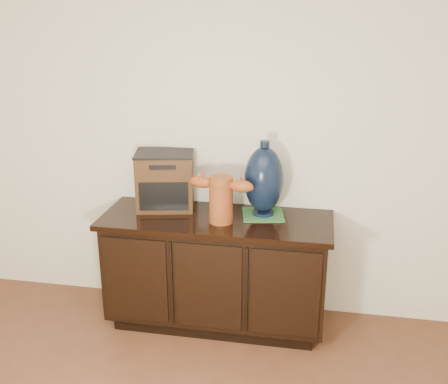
% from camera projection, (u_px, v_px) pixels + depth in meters
% --- Properties ---
extents(room, '(5.00, 5.00, 5.00)m').
position_uv_depth(room, '(0.00, 371.00, 1.06)').
color(room, brown).
rests_on(room, ground).
extents(sideboard, '(1.46, 0.56, 0.75)m').
position_uv_depth(sideboard, '(216.00, 270.00, 3.43)').
color(sideboard, black).
rests_on(sideboard, ground).
extents(terracotta_vessel, '(0.41, 0.17, 0.29)m').
position_uv_depth(terracotta_vessel, '(221.00, 197.00, 3.19)').
color(terracotta_vessel, '#9F491D').
rests_on(terracotta_vessel, sideboard).
extents(tv_radio, '(0.43, 0.37, 0.37)m').
position_uv_depth(tv_radio, '(165.00, 180.00, 3.43)').
color(tv_radio, '#402610').
rests_on(tv_radio, sideboard).
extents(green_mat, '(0.30, 0.30, 0.01)m').
position_uv_depth(green_mat, '(263.00, 215.00, 3.35)').
color(green_mat, '#306B33').
rests_on(green_mat, sideboard).
extents(lamp_base, '(0.29, 0.29, 0.48)m').
position_uv_depth(lamp_base, '(264.00, 180.00, 3.27)').
color(lamp_base, black).
rests_on(lamp_base, green_mat).
extents(spray_can, '(0.06, 0.06, 0.19)m').
position_uv_depth(spray_can, '(225.00, 197.00, 3.39)').
color(spray_can, '#520E10').
rests_on(spray_can, sideboard).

